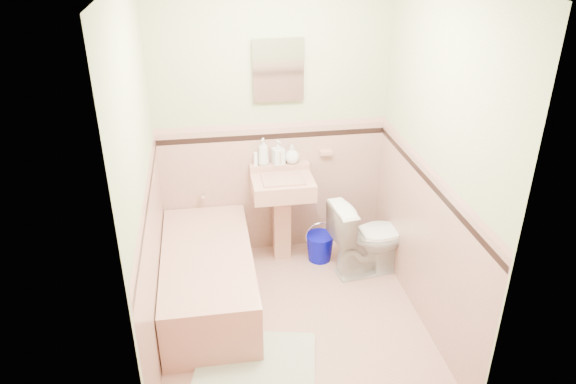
{
  "coord_description": "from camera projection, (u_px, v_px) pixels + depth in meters",
  "views": [
    {
      "loc": [
        -0.57,
        -3.31,
        2.83
      ],
      "look_at": [
        0.0,
        0.25,
        1.0
      ],
      "focal_mm": 34.2,
      "sensor_mm": 36.0,
      "label": 1
    }
  ],
  "objects": [
    {
      "name": "medicine_cabinet",
      "position": [
        278.0,
        70.0,
        4.45
      ],
      "size": [
        0.37,
        0.04,
        0.46
      ],
      "primitive_type": "cube",
      "color": "white",
      "rests_on": "wall_back"
    },
    {
      "name": "wall_right",
      "position": [
        434.0,
        166.0,
        3.85
      ],
      "size": [
        0.0,
        2.5,
        2.5
      ],
      "primitive_type": "plane",
      "rotation": [
        1.57,
        0.0,
        -1.57
      ],
      "color": "beige",
      "rests_on": "ground"
    },
    {
      "name": "bathtub",
      "position": [
        209.0,
        280.0,
        4.37
      ],
      "size": [
        0.7,
        1.5,
        0.45
      ],
      "primitive_type": "cube",
      "color": "tan",
      "rests_on": "floor"
    },
    {
      "name": "bath_mat",
      "position": [
        257.0,
        359.0,
        3.88
      ],
      "size": [
        0.92,
        0.71,
        0.03
      ],
      "primitive_type": "cube",
      "rotation": [
        0.0,
        0.0,
        -0.21
      ],
      "color": "gray",
      "rests_on": "floor"
    },
    {
      "name": "cap_back",
      "position": [
        272.0,
        126.0,
        4.67
      ],
      "size": [
        2.0,
        0.0,
        2.0
      ],
      "primitive_type": "plane",
      "rotation": [
        1.57,
        0.0,
        0.0
      ],
      "color": "tan",
      "rests_on": "ground"
    },
    {
      "name": "wainscot_back",
      "position": [
        273.0,
        190.0,
        4.96
      ],
      "size": [
        2.0,
        0.0,
        2.0
      ],
      "primitive_type": "plane",
      "rotation": [
        1.57,
        0.0,
        0.0
      ],
      "color": "tan",
      "rests_on": "ground"
    },
    {
      "name": "accent_right",
      "position": [
        429.0,
        183.0,
        3.91
      ],
      "size": [
        0.0,
        2.2,
        2.2
      ],
      "primitive_type": "plane",
      "rotation": [
        1.57,
        0.0,
        -1.57
      ],
      "color": "black",
      "rests_on": "ground"
    },
    {
      "name": "wainscot_left",
      "position": [
        155.0,
        268.0,
        3.86
      ],
      "size": [
        0.0,
        2.2,
        2.2
      ],
      "primitive_type": "plane",
      "rotation": [
        1.57,
        0.0,
        1.57
      ],
      "color": "tan",
      "rests_on": "ground"
    },
    {
      "name": "cap_right",
      "position": [
        431.0,
        170.0,
        3.86
      ],
      "size": [
        0.0,
        2.2,
        2.2
      ],
      "primitive_type": "plane",
      "rotation": [
        1.57,
        0.0,
        -1.57
      ],
      "color": "tan",
      "rests_on": "ground"
    },
    {
      "name": "cap_left",
      "position": [
        146.0,
        190.0,
        3.58
      ],
      "size": [
        0.0,
        2.2,
        2.2
      ],
      "primitive_type": "plane",
      "rotation": [
        1.57,
        0.0,
        1.57
      ],
      "color": "tan",
      "rests_on": "ground"
    },
    {
      "name": "wainscot_right",
      "position": [
        422.0,
        244.0,
        4.14
      ],
      "size": [
        0.0,
        2.2,
        2.2
      ],
      "primitive_type": "plane",
      "rotation": [
        1.57,
        0.0,
        -1.57
      ],
      "color": "tan",
      "rests_on": "ground"
    },
    {
      "name": "bucket",
      "position": [
        320.0,
        247.0,
        4.98
      ],
      "size": [
        0.31,
        0.31,
        0.25
      ],
      "primitive_type": null,
      "rotation": [
        0.0,
        0.0,
        -0.28
      ],
      "color": "#0406BC",
      "rests_on": "floor"
    },
    {
      "name": "accent_back",
      "position": [
        273.0,
        137.0,
        4.72
      ],
      "size": [
        2.0,
        0.0,
        2.0
      ],
      "primitive_type": "plane",
      "rotation": [
        1.57,
        0.0,
        0.0
      ],
      "color": "black",
      "rests_on": "ground"
    },
    {
      "name": "tube",
      "position": [
        256.0,
        159.0,
        4.74
      ],
      "size": [
        0.05,
        0.05,
        0.12
      ],
      "primitive_type": "cylinder",
      "rotation": [
        0.0,
        0.0,
        0.41
      ],
      "color": "white",
      "rests_on": "sink"
    },
    {
      "name": "cap_front",
      "position": [
        330.0,
        271.0,
        2.77
      ],
      "size": [
        2.0,
        0.0,
        2.0
      ],
      "primitive_type": "plane",
      "rotation": [
        -1.57,
        0.0,
        0.0
      ],
      "color": "tan",
      "rests_on": "ground"
    },
    {
      "name": "accent_front",
      "position": [
        329.0,
        287.0,
        2.81
      ],
      "size": [
        2.0,
        0.0,
        2.0
      ],
      "primitive_type": "plane",
      "rotation": [
        -1.57,
        0.0,
        0.0
      ],
      "color": "black",
      "rests_on": "ground"
    },
    {
      "name": "soap_bottle_mid",
      "position": [
        278.0,
        152.0,
        4.75
      ],
      "size": [
        0.12,
        0.12,
        0.22
      ],
      "primitive_type": "imported",
      "rotation": [
        0.0,
        0.0,
        0.27
      ],
      "color": "#B2B2B2",
      "rests_on": "sink"
    },
    {
      "name": "soap_dish",
      "position": [
        326.0,
        152.0,
        4.84
      ],
      "size": [
        0.11,
        0.06,
        0.04
      ],
      "primitive_type": "cube",
      "color": "tan",
      "rests_on": "wall_back"
    },
    {
      "name": "toilet",
      "position": [
        369.0,
        237.0,
        4.72
      ],
      "size": [
        0.72,
        0.47,
        0.69
      ],
      "primitive_type": "imported",
      "rotation": [
        0.0,
        0.0,
        1.71
      ],
      "color": "white",
      "rests_on": "floor"
    },
    {
      "name": "wall_left",
      "position": [
        143.0,
        186.0,
        3.57
      ],
      "size": [
        0.0,
        2.5,
        2.5
      ],
      "primitive_type": "plane",
      "rotation": [
        1.57,
        0.0,
        1.57
      ],
      "color": "beige",
      "rests_on": "ground"
    },
    {
      "name": "wall_back",
      "position": [
        272.0,
        121.0,
        4.68
      ],
      "size": [
        2.5,
        0.0,
        2.5
      ],
      "primitive_type": "plane",
      "rotation": [
        1.57,
        0.0,
        0.0
      ],
      "color": "beige",
      "rests_on": "ground"
    },
    {
      "name": "wall_front",
      "position": [
        331.0,
        268.0,
        2.74
      ],
      "size": [
        2.5,
        0.0,
        2.5
      ],
      "primitive_type": "plane",
      "rotation": [
        -1.57,
        0.0,
        0.0
      ],
      "color": "beige",
      "rests_on": "ground"
    },
    {
      "name": "floor",
      "position": [
        293.0,
        320.0,
        4.27
      ],
      "size": [
        2.2,
        2.2,
        0.0
      ],
      "primitive_type": "plane",
      "color": "tan",
      "rests_on": "ground"
    },
    {
      "name": "tub_faucet",
      "position": [
        203.0,
        194.0,
        4.82
      ],
      "size": [
        0.04,
        0.12,
        0.04
      ],
      "primitive_type": "cylinder",
      "rotation": [
        1.57,
        0.0,
        0.0
      ],
      "color": "silver",
      "rests_on": "wall_back"
    },
    {
      "name": "soap_bottle_left",
      "position": [
        263.0,
        152.0,
        4.72
      ],
      "size": [
        0.12,
        0.12,
        0.24
      ],
      "primitive_type": "imported",
      "rotation": [
        0.0,
        0.0,
        -0.29
      ],
      "color": "#B2B2B2",
      "rests_on": "sink"
    },
    {
      "name": "soap_bottle_right",
      "position": [
        292.0,
        154.0,
        4.78
      ],
      "size": [
        0.14,
        0.14,
        0.17
      ],
      "primitive_type": "imported",
      "rotation": [
        0.0,
        0.0,
        -0.07
      ],
      "color": "#B2B2B2",
      "rests_on": "sink"
    },
    {
      "name": "sink_faucet",
      "position": [
        280.0,
        158.0,
        4.73
      ],
      "size": [
        0.02,
        0.02,
        0.1
      ],
      "primitive_type": "cylinder",
      "color": "silver",
      "rests_on": "sink"
    },
    {
      "name": "accent_left",
      "position": [
        148.0,
        203.0,
        3.63
      ],
      "size": [
        0.0,
        2.2,
        2.2
      ],
      "primitive_type": "plane",
      "rotation": [
        1.57,
        0.0,
        1.57
      ],
      "color": "black",
      "rests_on": "ground"
    },
    {
      "name": "shoe",
      "position": [
        230.0,
        348.0,
        3.91
      ],
      "size": [
        0.18,
        0.13,
        0.06
      ],
      "primitive_type": "cube",
      "rotation": [
        0.0,
        0.0,
        -0.39
      ],
      "color": "#BF1E59",
      "rests_on": "bath_mat"
    },
    {
      "name": "sink",
      "position": [
        283.0,
        220.0,
        4.85
      ],
      "size": [
        0.52,
        0.48,
        0.82
      ],
      "primitive_type": null,
      "color": "tan",
      "rests_on": "floor"
    },
    {
      "name": "wainscot_front",
      "position": [
        326.0,
        364.0,
        3.04
      ],
      "size": [
        2.0,
        0.0,
        2.0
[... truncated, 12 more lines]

